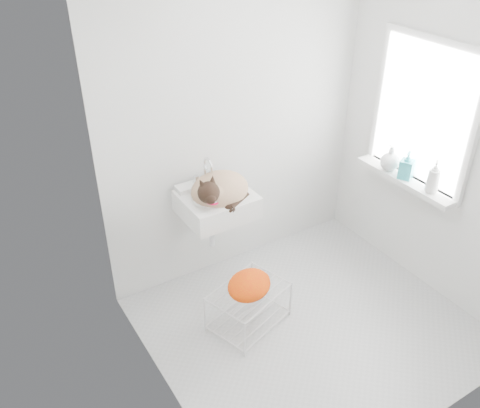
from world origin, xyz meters
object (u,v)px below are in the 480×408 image
sink (217,194)px  bottle_c (389,169)px  cat (219,190)px  wire_rack (248,307)px  bottle_a (430,192)px  bottle_b (404,178)px

sink → bottle_c: 1.39m
cat → wire_rack: size_ratio=0.95×
bottle_a → bottle_b: bearing=90.0°
sink → bottle_c: bearing=-15.6°
cat → wire_rack: (-0.04, -0.46, -0.74)m
sink → wire_rack: bearing=-93.1°
bottle_b → cat: bearing=158.5°
sink → bottle_b: bearing=-22.0°
wire_rack → bottle_a: bearing=-12.8°
cat → wire_rack: cat is taller
wire_rack → sink: bearing=86.9°
sink → bottle_c: sink is taller
bottle_a → bottle_b: (0.00, 0.25, 0.00)m
sink → bottle_a: 1.55m
cat → bottle_b: bearing=-33.9°
bottle_b → bottle_c: size_ratio=1.13×
cat → bottle_a: size_ratio=2.41×
wire_rack → bottle_b: 1.53m
bottle_b → bottle_c: bearing=90.0°
cat → bottle_a: (1.32, -0.77, -0.04)m
sink → bottle_b: size_ratio=2.34×
sink → bottle_c: size_ratio=2.64×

